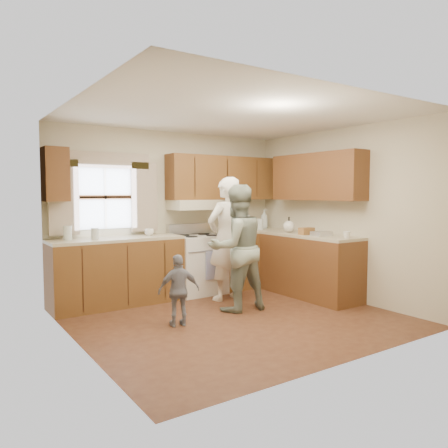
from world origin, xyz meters
TOP-DOWN VIEW (x-y plane):
  - room at (0.00, 0.00)m, footprint 3.80×3.80m
  - kitchen_fixtures at (0.61, 1.08)m, footprint 3.80×2.25m
  - stove at (0.30, 1.44)m, footprint 0.76×0.67m
  - woman_left at (0.45, 0.85)m, footprint 0.70×0.50m
  - woman_right at (0.23, 0.29)m, footprint 0.86×0.70m
  - child at (-0.73, 0.11)m, footprint 0.53×0.31m

SIDE VIEW (x-z plane):
  - child at x=-0.73m, z-range 0.00..0.84m
  - stove at x=0.30m, z-range -0.07..1.00m
  - woman_right at x=0.23m, z-range 0.00..1.67m
  - kitchen_fixtures at x=0.61m, z-range -0.24..1.91m
  - woman_left at x=0.45m, z-range 0.00..1.79m
  - room at x=0.00m, z-range -0.65..3.15m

